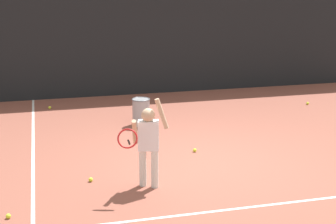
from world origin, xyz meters
name	(u,v)px	position (x,y,z in m)	size (l,w,h in m)	color
ground_plane	(202,161)	(0.00, 0.00, 0.00)	(20.00, 20.00, 0.00)	brown
court_line_baseline	(244,208)	(0.00, -1.83, 0.00)	(9.00, 0.05, 0.00)	white
court_line_sideline	(33,155)	(-2.78, 1.00, 0.00)	(0.05, 9.00, 0.00)	white
back_fence_windscreen	(141,32)	(0.00, 5.17, 1.60)	(12.93, 0.08, 3.21)	black
fence_post_1	(140,29)	(0.00, 5.23, 1.68)	(0.09, 0.09, 3.36)	slate
tennis_player	(148,140)	(-1.11, -0.81, 0.73)	(0.82, 0.57, 1.35)	silver
ball_hopper	(141,111)	(-0.58, 2.37, 0.29)	(0.38, 0.38, 0.56)	gray
tennis_ball_0	(91,180)	(-1.92, -0.40, 0.03)	(0.07, 0.07, 0.07)	#CCE033
tennis_ball_2	(8,216)	(-3.09, -1.36, 0.03)	(0.07, 0.07, 0.07)	#CCE033
tennis_ball_3	(195,150)	(0.01, 0.48, 0.03)	(0.07, 0.07, 0.07)	#CCE033
tennis_ball_5	(308,103)	(3.65, 3.03, 0.03)	(0.07, 0.07, 0.07)	#CCE033
tennis_ball_6	(50,108)	(-2.40, 4.16, 0.03)	(0.07, 0.07, 0.07)	#CCE033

